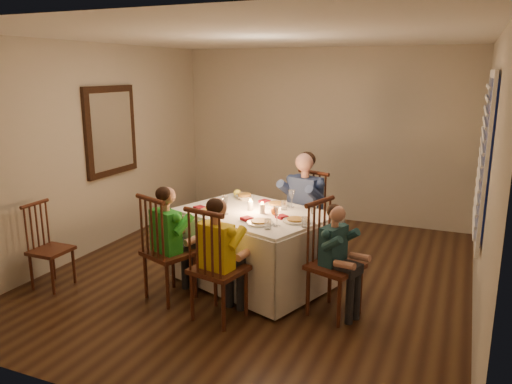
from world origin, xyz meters
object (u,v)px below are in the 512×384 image
at_px(child_green, 171,297).
at_px(chair_extra, 55,286).
at_px(chair_adult, 302,261).
at_px(child_teal, 333,314).
at_px(chair_end, 333,314).
at_px(chair_near_left, 171,297).
at_px(serving_bowl, 245,198).
at_px(child_yellow, 220,318).
at_px(chair_near_right, 220,318).
at_px(adult, 302,261).
at_px(dining_table, 254,232).

bearing_deg(child_green, chair_extra, 31.65).
xyz_separation_m(chair_adult, child_teal, (0.69, -1.17, 0.00)).
xyz_separation_m(chair_end, child_green, (-1.62, -0.30, 0.00)).
xyz_separation_m(chair_near_left, chair_end, (1.62, 0.30, 0.00)).
bearing_deg(serving_bowl, chair_near_left, -106.54).
height_order(chair_near_left, chair_extra, chair_near_left).
xyz_separation_m(chair_near_left, child_teal, (1.62, 0.30, 0.00)).
bearing_deg(serving_bowl, child_yellow, -75.83).
bearing_deg(chair_extra, chair_near_right, -88.35).
relative_size(chair_near_left, adult, 0.82).
bearing_deg(chair_adult, child_yellow, -80.90).
bearing_deg(child_green, chair_near_left, -0.00).
xyz_separation_m(dining_table, child_green, (-0.63, -0.69, -0.58)).
bearing_deg(chair_end, dining_table, 87.52).
distance_m(dining_table, child_yellow, 1.05).
bearing_deg(child_yellow, serving_bowl, -64.80).
xyz_separation_m(dining_table, child_teal, (0.99, -0.38, -0.58)).
xyz_separation_m(dining_table, chair_near_right, (0.02, -0.88, -0.58)).
height_order(dining_table, chair_near_left, dining_table).
bearing_deg(chair_near_right, dining_table, -77.47).
bearing_deg(chair_adult, child_teal, -41.12).
distance_m(chair_extra, child_yellow, 1.97).
xyz_separation_m(dining_table, child_yellow, (0.02, -0.88, -0.58)).
xyz_separation_m(chair_adult, child_yellow, (-0.27, -1.67, 0.00)).
relative_size(chair_near_right, serving_bowl, 5.70).
xyz_separation_m(chair_end, child_yellow, (-0.96, -0.49, 0.00)).
relative_size(dining_table, child_green, 1.56).
height_order(child_green, child_teal, child_green).
bearing_deg(chair_extra, chair_near_left, -79.17).
relative_size(dining_table, child_teal, 1.69).
bearing_deg(chair_end, serving_bowl, 76.95).
height_order(dining_table, child_teal, dining_table).
height_order(dining_table, chair_adult, dining_table).
xyz_separation_m(chair_adult, child_green, (-0.93, -1.48, 0.00)).
distance_m(adult, child_teal, 1.36).
relative_size(adult, serving_bowl, 6.97).
height_order(chair_near_left, child_green, child_green).
distance_m(dining_table, chair_near_left, 1.10).
xyz_separation_m(child_green, child_yellow, (0.65, -0.19, 0.00)).
relative_size(adult, child_green, 1.15).
relative_size(chair_near_left, child_green, 0.94).
bearing_deg(serving_bowl, dining_table, -53.93).
height_order(adult, serving_bowl, serving_bowl).
height_order(chair_near_right, chair_end, same).
xyz_separation_m(adult, child_teal, (0.69, -1.17, 0.00)).
relative_size(chair_near_left, child_yellow, 0.94).
bearing_deg(chair_near_right, chair_extra, 13.03).
height_order(chair_end, child_yellow, child_yellow).
height_order(chair_extra, serving_bowl, serving_bowl).
bearing_deg(child_green, adult, -101.62).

